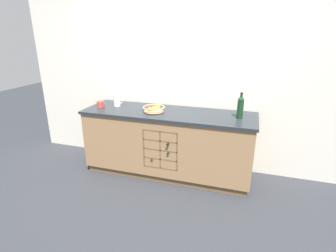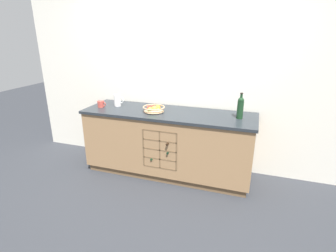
{
  "view_description": "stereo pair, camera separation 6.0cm",
  "coord_description": "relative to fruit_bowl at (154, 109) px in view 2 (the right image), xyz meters",
  "views": [
    {
      "loc": [
        0.99,
        -3.11,
        1.85
      ],
      "look_at": [
        0.0,
        0.0,
        0.69
      ],
      "focal_mm": 28.0,
      "sensor_mm": 36.0,
      "label": 1
    },
    {
      "loc": [
        1.05,
        -3.09,
        1.85
      ],
      "look_at": [
        0.0,
        0.0,
        0.69
      ],
      "focal_mm": 28.0,
      "sensor_mm": 36.0,
      "label": 2
    }
  ],
  "objects": [
    {
      "name": "back_wall",
      "position": [
        0.18,
        0.45,
        0.35
      ],
      "size": [
        4.61,
        0.06,
        2.55
      ],
      "primitive_type": "cube",
      "color": "silver",
      "rests_on": "ground_plane"
    },
    {
      "name": "white_pitcher",
      "position": [
        -0.59,
        0.11,
        0.04
      ],
      "size": [
        0.15,
        0.1,
        0.16
      ],
      "color": "white",
      "rests_on": "kitchen_island"
    },
    {
      "name": "ceramic_mug",
      "position": [
        -0.77,
        -0.02,
        0.0
      ],
      "size": [
        0.12,
        0.09,
        0.09
      ],
      "color": "#B7473D",
      "rests_on": "kitchen_island"
    },
    {
      "name": "fruit_bowl",
      "position": [
        0.0,
        0.0,
        0.0
      ],
      "size": [
        0.29,
        0.29,
        0.09
      ],
      "color": "tan",
      "rests_on": "kitchen_island"
    },
    {
      "name": "kitchen_island",
      "position": [
        0.18,
        0.05,
        -0.48
      ],
      "size": [
        2.25,
        0.71,
        0.88
      ],
      "color": "brown",
      "rests_on": "ground_plane"
    },
    {
      "name": "standing_wine_bottle",
      "position": [
        1.08,
        0.07,
        0.1
      ],
      "size": [
        0.08,
        0.08,
        0.31
      ],
      "color": "#19381E",
      "rests_on": "kitchen_island"
    },
    {
      "name": "ground_plane",
      "position": [
        0.18,
        0.05,
        -0.93
      ],
      "size": [
        14.0,
        14.0,
        0.0
      ],
      "primitive_type": "plane",
      "color": "#2D3035"
    }
  ]
}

